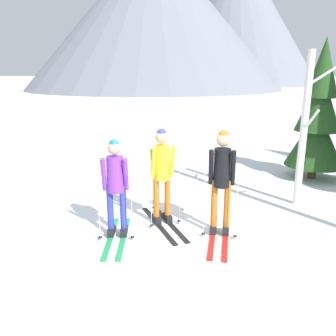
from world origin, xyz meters
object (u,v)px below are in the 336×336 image
at_px(pine_tree_near, 318,117).
at_px(birch_tree_tall, 305,128).
at_px(skier_in_yellow, 162,171).
at_px(skier_in_purple, 116,183).
at_px(skier_in_black, 222,176).

relative_size(pine_tree_near, birch_tree_tall, 1.13).
bearing_deg(skier_in_yellow, skier_in_purple, -140.15).
distance_m(skier_in_black, pine_tree_near, 4.49).
xyz_separation_m(skier_in_yellow, skier_in_black, (1.05, -0.40, 0.04)).
xyz_separation_m(skier_in_purple, pine_tree_near, (4.48, 3.73, 0.68)).
height_order(skier_in_black, pine_tree_near, pine_tree_near).
bearing_deg(birch_tree_tall, skier_in_black, -139.00).
bearing_deg(birch_tree_tall, skier_in_yellow, -158.01).
xyz_separation_m(skier_in_black, birch_tree_tall, (1.78, 1.54, 0.59)).
relative_size(skier_in_purple, skier_in_black, 0.92).
height_order(pine_tree_near, birch_tree_tall, pine_tree_near).
relative_size(skier_in_purple, birch_tree_tall, 0.54).
distance_m(skier_in_purple, skier_in_yellow, 0.94).
height_order(skier_in_purple, pine_tree_near, pine_tree_near).
distance_m(skier_in_purple, birch_tree_tall, 4.01).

